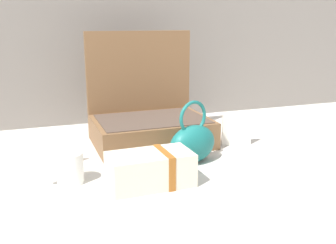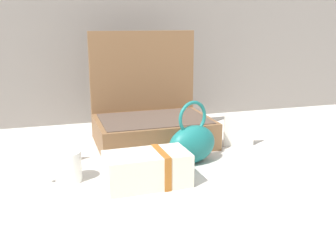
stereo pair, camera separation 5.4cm
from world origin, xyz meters
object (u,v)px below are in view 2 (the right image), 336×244
Objects in this scene: coffee_mug at (67,167)px; info_card_left at (239,130)px; open_suitcase at (152,119)px; teal_pouch_handbag at (192,143)px; cream_toiletry_bag at (148,169)px; poster_card_right at (47,147)px.

info_card_left reaches higher than coffee_mug.
open_suitcase is 2.04× the size of teal_pouch_handbag.
poster_card_right is at bearing 137.60° from cream_toiletry_bag.
open_suitcase reaches higher than info_card_left.
teal_pouch_handbag is 0.87× the size of cream_toiletry_bag.
cream_toiletry_bag is 1.90× the size of poster_card_right.
open_suitcase reaches higher than cream_toiletry_bag.
info_card_left is at bearing 30.58° from cream_toiletry_bag.
coffee_mug is at bearing -137.60° from open_suitcase.
info_card_left reaches higher than cream_toiletry_bag.
open_suitcase is at bearing 73.57° from cream_toiletry_bag.
teal_pouch_handbag is 1.70× the size of info_card_left.
poster_card_right reaches higher than coffee_mug.
info_card_left is 0.68m from poster_card_right.
info_card_left is (0.23, 0.11, -0.01)m from teal_pouch_handbag.
teal_pouch_handbag reaches higher than coffee_mug.
teal_pouch_handbag is (0.06, -0.27, -0.02)m from open_suitcase.
poster_card_right is (-0.39, -0.15, -0.03)m from open_suitcase.
open_suitcase is 0.46m from coffee_mug.
teal_pouch_handbag is 0.22m from cream_toiletry_bag.
coffee_mug is 0.91× the size of info_card_left.
info_card_left is (0.63, 0.15, 0.02)m from coffee_mug.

